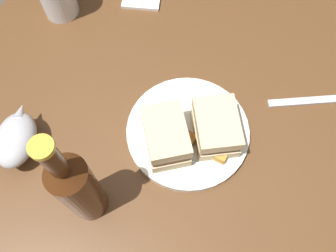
{
  "coord_description": "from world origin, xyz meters",
  "views": [
    {
      "loc": [
        0.25,
        0.15,
        1.39
      ],
      "look_at": [
        -0.01,
        0.04,
        0.78
      ],
      "focal_mm": 37.49,
      "sensor_mm": 36.0,
      "label": 1
    }
  ],
  "objects_px": {
    "plate": "(188,132)",
    "sandwich_half_left": "(166,137)",
    "cider_bottle": "(77,187)",
    "fork": "(311,101)",
    "sandwich_half_right": "(216,128)",
    "gravy_boat": "(16,139)"
  },
  "relations": [
    {
      "from": "plate",
      "to": "sandwich_half_left",
      "type": "bearing_deg",
      "value": -32.1
    },
    {
      "from": "sandwich_half_left",
      "to": "cider_bottle",
      "type": "relative_size",
      "value": 0.46
    },
    {
      "from": "cider_bottle",
      "to": "fork",
      "type": "bearing_deg",
      "value": 139.12
    },
    {
      "from": "sandwich_half_right",
      "to": "cider_bottle",
      "type": "relative_size",
      "value": 0.45
    },
    {
      "from": "sandwich_half_left",
      "to": "gravy_boat",
      "type": "distance_m",
      "value": 0.28
    },
    {
      "from": "sandwich_half_right",
      "to": "gravy_boat",
      "type": "distance_m",
      "value": 0.37
    },
    {
      "from": "sandwich_half_right",
      "to": "fork",
      "type": "relative_size",
      "value": 0.72
    },
    {
      "from": "plate",
      "to": "cider_bottle",
      "type": "relative_size",
      "value": 0.86
    },
    {
      "from": "plate",
      "to": "fork",
      "type": "height_order",
      "value": "plate"
    },
    {
      "from": "gravy_boat",
      "to": "plate",
      "type": "bearing_deg",
      "value": 118.6
    },
    {
      "from": "plate",
      "to": "sandwich_half_right",
      "type": "relative_size",
      "value": 1.89
    },
    {
      "from": "sandwich_half_right",
      "to": "plate",
      "type": "bearing_deg",
      "value": -77.47
    },
    {
      "from": "plate",
      "to": "fork",
      "type": "distance_m",
      "value": 0.27
    },
    {
      "from": "sandwich_half_right",
      "to": "gravy_boat",
      "type": "bearing_deg",
      "value": -63.6
    },
    {
      "from": "sandwich_half_right",
      "to": "cider_bottle",
      "type": "height_order",
      "value": "cider_bottle"
    },
    {
      "from": "cider_bottle",
      "to": "fork",
      "type": "xyz_separation_m",
      "value": [
        -0.37,
        0.32,
        -0.11
      ]
    },
    {
      "from": "sandwich_half_right",
      "to": "fork",
      "type": "bearing_deg",
      "value": 134.74
    },
    {
      "from": "plate",
      "to": "sandwich_half_left",
      "type": "relative_size",
      "value": 1.87
    },
    {
      "from": "plate",
      "to": "sandwich_half_right",
      "type": "height_order",
      "value": "sandwich_half_right"
    },
    {
      "from": "gravy_boat",
      "to": "cider_bottle",
      "type": "relative_size",
      "value": 0.47
    },
    {
      "from": "gravy_boat",
      "to": "fork",
      "type": "relative_size",
      "value": 0.74
    },
    {
      "from": "sandwich_half_left",
      "to": "gravy_boat",
      "type": "height_order",
      "value": "sandwich_half_left"
    }
  ]
}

